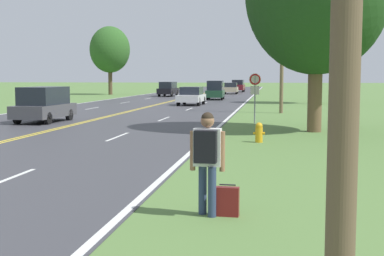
{
  "coord_description": "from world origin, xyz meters",
  "views": [
    {
      "loc": [
        9.75,
        -3.79,
        2.39
      ],
      "look_at": [
        7.62,
        10.11,
        1.03
      ],
      "focal_mm": 50.0,
      "sensor_mm": 36.0,
      "label": 1
    }
  ],
  "objects_px": {
    "car_dark_grey_van_approaching": "(44,104)",
    "tree_left_verge": "(319,33)",
    "hitchhiker_person": "(207,153)",
    "traffic_sign": "(255,86)",
    "car_maroon_suv_horizon": "(238,86)",
    "car_white_sedan_mid_near": "(191,96)",
    "suitcase": "(227,201)",
    "fire_hydrant": "(259,132)",
    "tree_mid_treeline": "(110,50)",
    "car_champagne_sedan_distant": "(231,88)",
    "car_black_suv_receding": "(168,89)",
    "car_dark_green_van_mid_far": "(215,90)"
  },
  "relations": [
    {
      "from": "car_dark_grey_van_approaching",
      "to": "tree_left_verge",
      "type": "bearing_deg",
      "value": -33.7
    },
    {
      "from": "hitchhiker_person",
      "to": "traffic_sign",
      "type": "relative_size",
      "value": 0.7
    },
    {
      "from": "traffic_sign",
      "to": "car_maroon_suv_horizon",
      "type": "distance_m",
      "value": 55.25
    },
    {
      "from": "car_maroon_suv_horizon",
      "to": "traffic_sign",
      "type": "bearing_deg",
      "value": 6.04
    },
    {
      "from": "tree_left_verge",
      "to": "car_dark_grey_van_approaching",
      "type": "height_order",
      "value": "tree_left_verge"
    },
    {
      "from": "traffic_sign",
      "to": "car_white_sedan_mid_near",
      "type": "height_order",
      "value": "traffic_sign"
    },
    {
      "from": "suitcase",
      "to": "fire_hydrant",
      "type": "relative_size",
      "value": 0.76
    },
    {
      "from": "hitchhiker_person",
      "to": "tree_mid_treeline",
      "type": "distance_m",
      "value": 62.65
    },
    {
      "from": "tree_left_verge",
      "to": "car_dark_grey_van_approaching",
      "type": "bearing_deg",
      "value": -125.78
    },
    {
      "from": "suitcase",
      "to": "car_white_sedan_mid_near",
      "type": "height_order",
      "value": "car_white_sedan_mid_near"
    },
    {
      "from": "hitchhiker_person",
      "to": "car_maroon_suv_horizon",
      "type": "distance_m",
      "value": 73.51
    },
    {
      "from": "tree_left_verge",
      "to": "car_champagne_sedan_distant",
      "type": "relative_size",
      "value": 2.22
    },
    {
      "from": "hitchhiker_person",
      "to": "car_white_sedan_mid_near",
      "type": "relative_size",
      "value": 0.43
    },
    {
      "from": "tree_mid_treeline",
      "to": "car_black_suv_receding",
      "type": "xyz_separation_m",
      "value": [
        8.72,
        -4.9,
        -4.95
      ]
    },
    {
      "from": "car_maroon_suv_horizon",
      "to": "car_champagne_sedan_distant",
      "type": "bearing_deg",
      "value": -0.92
    },
    {
      "from": "fire_hydrant",
      "to": "car_maroon_suv_horizon",
      "type": "height_order",
      "value": "car_maroon_suv_horizon"
    },
    {
      "from": "traffic_sign",
      "to": "car_black_suv_receding",
      "type": "relative_size",
      "value": 0.53
    },
    {
      "from": "traffic_sign",
      "to": "tree_mid_treeline",
      "type": "relative_size",
      "value": 0.29
    },
    {
      "from": "hitchhiker_person",
      "to": "car_maroon_suv_horizon",
      "type": "xyz_separation_m",
      "value": [
        -4.33,
        73.38,
        -0.12
      ]
    },
    {
      "from": "fire_hydrant",
      "to": "car_white_sedan_mid_near",
      "type": "distance_m",
      "value": 25.39
    },
    {
      "from": "car_dark_grey_van_approaching",
      "to": "car_white_sedan_mid_near",
      "type": "xyz_separation_m",
      "value": [
        5.08,
        17.62,
        -0.16
      ]
    },
    {
      "from": "traffic_sign",
      "to": "car_dark_grey_van_approaching",
      "type": "xyz_separation_m",
      "value": [
        -10.92,
        -0.85,
        -0.97
      ]
    },
    {
      "from": "traffic_sign",
      "to": "car_dark_green_van_mid_far",
      "type": "xyz_separation_m",
      "value": [
        -5.03,
        27.65,
        -0.92
      ]
    },
    {
      "from": "suitcase",
      "to": "car_dark_grey_van_approaching",
      "type": "xyz_separation_m",
      "value": [
        -11.11,
        17.42,
        0.69
      ]
    },
    {
      "from": "suitcase",
      "to": "fire_hydrant",
      "type": "height_order",
      "value": "fire_hydrant"
    },
    {
      "from": "hitchhiker_person",
      "to": "tree_left_verge",
      "type": "distance_m",
      "value": 39.88
    },
    {
      "from": "hitchhiker_person",
      "to": "car_black_suv_receding",
      "type": "bearing_deg",
      "value": 15.01
    },
    {
      "from": "hitchhiker_person",
      "to": "tree_mid_treeline",
      "type": "height_order",
      "value": "tree_mid_treeline"
    },
    {
      "from": "car_champagne_sedan_distant",
      "to": "car_maroon_suv_horizon",
      "type": "bearing_deg",
      "value": 177.0
    },
    {
      "from": "suitcase",
      "to": "car_champagne_sedan_distant",
      "type": "height_order",
      "value": "car_champagne_sedan_distant"
    },
    {
      "from": "tree_left_verge",
      "to": "car_black_suv_receding",
      "type": "distance_m",
      "value": 22.81
    },
    {
      "from": "suitcase",
      "to": "car_dark_grey_van_approaching",
      "type": "relative_size",
      "value": 0.13
    },
    {
      "from": "tree_mid_treeline",
      "to": "car_black_suv_receding",
      "type": "height_order",
      "value": "tree_mid_treeline"
    },
    {
      "from": "tree_left_verge",
      "to": "car_maroon_suv_horizon",
      "type": "distance_m",
      "value": 35.75
    },
    {
      "from": "tree_mid_treeline",
      "to": "car_black_suv_receding",
      "type": "relative_size",
      "value": 1.85
    },
    {
      "from": "tree_mid_treeline",
      "to": "car_dark_grey_van_approaching",
      "type": "relative_size",
      "value": 2.11
    },
    {
      "from": "traffic_sign",
      "to": "car_white_sedan_mid_near",
      "type": "xyz_separation_m",
      "value": [
        -5.84,
        16.77,
        -1.13
      ]
    },
    {
      "from": "hitchhiker_person",
      "to": "car_white_sedan_mid_near",
      "type": "xyz_separation_m",
      "value": [
        -5.68,
        35.09,
        -0.31
      ]
    },
    {
      "from": "hitchhiker_person",
      "to": "car_white_sedan_mid_near",
      "type": "distance_m",
      "value": 35.55
    },
    {
      "from": "car_champagne_sedan_distant",
      "to": "suitcase",
      "type": "bearing_deg",
      "value": 3.81
    },
    {
      "from": "suitcase",
      "to": "tree_left_verge",
      "type": "distance_m",
      "value": 39.9
    },
    {
      "from": "hitchhiker_person",
      "to": "car_black_suv_receding",
      "type": "height_order",
      "value": "hitchhiker_person"
    },
    {
      "from": "traffic_sign",
      "to": "car_maroon_suv_horizon",
      "type": "height_order",
      "value": "traffic_sign"
    },
    {
      "from": "car_maroon_suv_horizon",
      "to": "hitchhiker_person",
      "type": "bearing_deg",
      "value": 4.75
    },
    {
      "from": "traffic_sign",
      "to": "car_dark_grey_van_approaching",
      "type": "height_order",
      "value": "traffic_sign"
    },
    {
      "from": "tree_mid_treeline",
      "to": "car_dark_grey_van_approaching",
      "type": "bearing_deg",
      "value": -77.25
    },
    {
      "from": "car_champagne_sedan_distant",
      "to": "car_maroon_suv_horizon",
      "type": "relative_size",
      "value": 0.97
    },
    {
      "from": "traffic_sign",
      "to": "tree_mid_treeline",
      "type": "distance_m",
      "value": 45.76
    },
    {
      "from": "hitchhiker_person",
      "to": "tree_left_verge",
      "type": "bearing_deg",
      "value": -4.1
    },
    {
      "from": "hitchhiker_person",
      "to": "car_dark_green_van_mid_far",
      "type": "height_order",
      "value": "car_dark_green_van_mid_far"
    }
  ]
}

